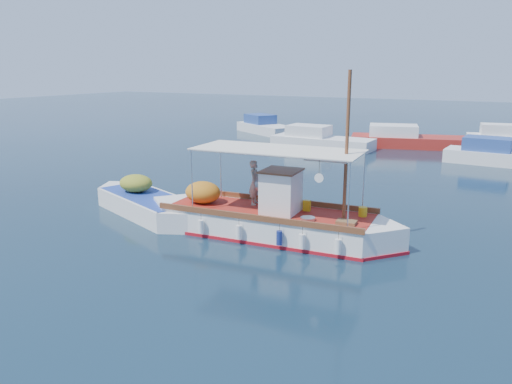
% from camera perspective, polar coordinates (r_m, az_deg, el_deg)
% --- Properties ---
extents(ground, '(160.00, 160.00, 0.00)m').
position_cam_1_polar(ground, '(17.84, 3.39, -4.65)').
color(ground, black).
rests_on(ground, ground).
extents(fishing_caique, '(9.56, 3.06, 5.84)m').
position_cam_1_polar(fishing_caique, '(17.50, 1.20, -3.24)').
color(fishing_caique, white).
rests_on(fishing_caique, ground).
extents(dinghy, '(6.41, 3.64, 1.68)m').
position_cam_1_polar(dinghy, '(20.48, -12.42, -1.46)').
color(dinghy, white).
rests_on(dinghy, ground).
extents(bg_boat_nw, '(7.46, 2.70, 1.80)m').
position_cam_1_polar(bg_boat_nw, '(36.89, 7.25, 5.79)').
color(bg_boat_nw, silver).
rests_on(bg_boat_nw, ground).
extents(bg_boat_n, '(8.97, 4.80, 1.80)m').
position_cam_1_polar(bg_boat_n, '(38.66, 16.86, 5.68)').
color(bg_boat_n, maroon).
rests_on(bg_boat_n, ground).
extents(bg_boat_ne, '(6.85, 2.72, 1.80)m').
position_cam_1_polar(bg_boat_ne, '(33.61, 26.18, 3.67)').
color(bg_boat_ne, silver).
rests_on(bg_boat_ne, ground).
extents(bg_boat_far_w, '(6.79, 5.36, 1.80)m').
position_cam_1_polar(bg_boat_far_w, '(45.04, 0.99, 7.38)').
color(bg_boat_far_w, silver).
rests_on(bg_boat_far_w, ground).
extents(bg_boat_far_n, '(6.42, 2.98, 1.80)m').
position_cam_1_polar(bg_boat_far_n, '(42.06, 26.87, 5.40)').
color(bg_boat_far_n, silver).
rests_on(bg_boat_far_n, ground).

